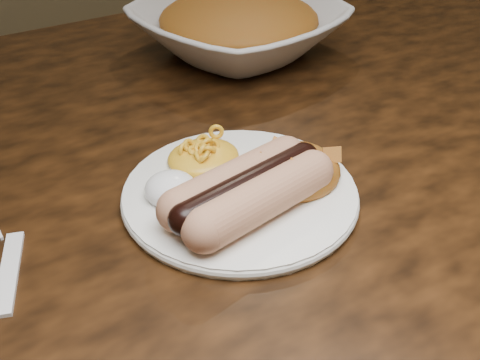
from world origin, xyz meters
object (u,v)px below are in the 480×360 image
table (150,209)px  serving_bowl (239,30)px  plate (240,193)px  fork (9,272)px

table → serving_bowl: (0.24, 0.17, 0.13)m
table → plate: bearing=-74.9°
serving_bowl → fork: bearing=-144.5°
plate → fork: size_ratio=1.89×
plate → table: bearing=105.1°
table → serving_bowl: 0.32m
serving_bowl → table: bearing=-144.5°
table → fork: bearing=-144.5°
plate → serving_bowl: serving_bowl is taller
table → serving_bowl: bearing=35.5°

